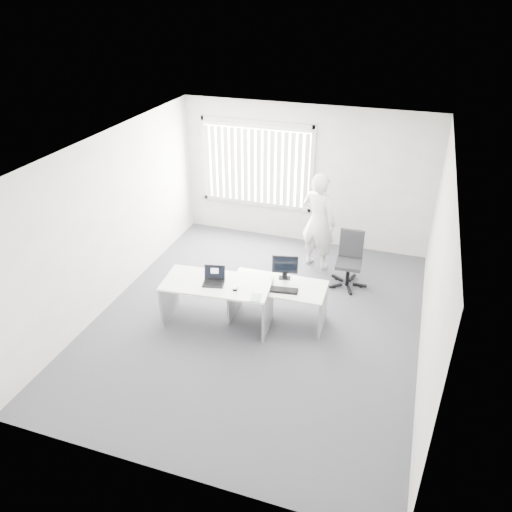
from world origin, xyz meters
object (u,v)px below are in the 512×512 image
(person, at_px, (318,221))
(laptop, at_px, (213,277))
(office_chair, at_px, (348,269))
(monitor, at_px, (285,267))
(desk_far, at_px, (278,295))
(desk_near, at_px, (217,294))

(person, bearing_deg, laptop, 82.96)
(office_chair, height_order, laptop, office_chair)
(office_chair, distance_m, monitor, 1.59)
(desk_far, relative_size, laptop, 4.71)
(laptop, bearing_deg, person, 52.03)
(desk_near, relative_size, desk_far, 1.14)
(desk_near, xyz_separation_m, office_chair, (1.76, 1.80, -0.23))
(laptop, height_order, monitor, monitor)
(office_chair, bearing_deg, laptop, -136.72)
(person, distance_m, monitor, 1.72)
(laptop, bearing_deg, desk_far, 11.72)
(desk_far, bearing_deg, person, 82.22)
(person, xyz_separation_m, laptop, (-1.11, -2.34, -0.05))
(desk_far, xyz_separation_m, laptop, (-0.90, -0.41, 0.39))
(monitor, bearing_deg, office_chair, 44.08)
(person, bearing_deg, monitor, 102.94)
(laptop, bearing_deg, office_chair, 33.53)
(desk_near, bearing_deg, laptop, -120.56)
(person, bearing_deg, desk_far, 102.29)
(desk_far, bearing_deg, monitor, 77.24)
(person, relative_size, monitor, 4.59)
(person, relative_size, laptop, 5.82)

